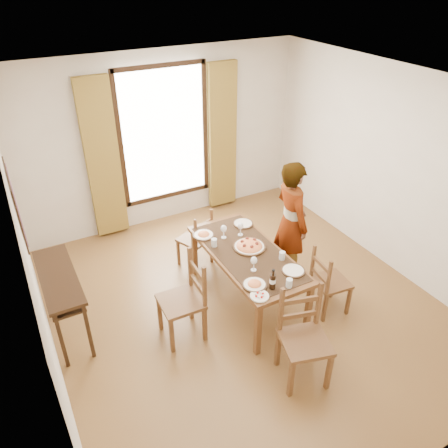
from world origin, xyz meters
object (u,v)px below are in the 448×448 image
dining_table (247,257)px  pasta_platter (249,244)px  man (291,222)px  console_table (60,284)px

dining_table → pasta_platter: bearing=45.5°
dining_table → pasta_platter: (0.07, 0.07, 0.12)m
man → pasta_platter: size_ratio=4.22×
dining_table → man: size_ratio=1.03×
man → pasta_platter: 0.72m
console_table → dining_table: console_table is taller
man → pasta_platter: bearing=105.1°
console_table → man: (2.86, -0.35, 0.16)m
console_table → pasta_platter: pasta_platter is taller
man → console_table: bearing=87.5°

